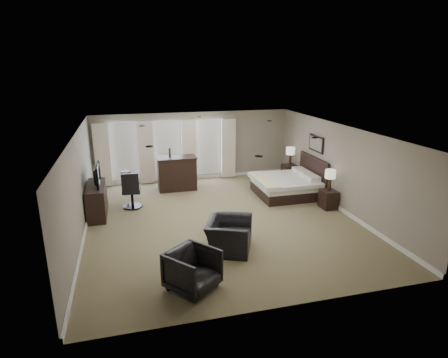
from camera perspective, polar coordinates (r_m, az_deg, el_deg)
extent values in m
cube|color=#6F6546|center=(10.89, -0.48, -6.22)|extent=(7.60, 8.60, 0.04)
cube|color=silver|center=(10.15, -0.52, 7.39)|extent=(7.60, 8.60, 0.04)
cube|color=gray|center=(14.48, -4.69, 5.01)|extent=(7.50, 0.04, 2.60)
cube|color=gray|center=(6.69, 8.69, -9.79)|extent=(7.50, 0.04, 2.60)
cube|color=gray|center=(10.23, -21.30, -1.22)|extent=(0.04, 8.50, 2.60)
cube|color=gray|center=(11.91, 17.27, 1.65)|extent=(0.04, 8.50, 2.60)
cube|color=silver|center=(14.22, -15.02, 4.05)|extent=(1.15, 0.04, 2.05)
cube|color=silver|center=(14.30, -8.60, 4.51)|extent=(1.15, 0.04, 2.05)
cube|color=silver|center=(14.55, -2.31, 4.91)|extent=(1.15, 0.04, 2.05)
cube|color=beige|center=(14.15, -18.03, 3.44)|extent=(0.55, 0.12, 2.30)
cube|color=beige|center=(14.13, -11.75, 3.91)|extent=(0.55, 0.12, 2.30)
cube|color=beige|center=(14.30, -5.34, 4.35)|extent=(0.55, 0.12, 2.30)
cube|color=beige|center=(14.63, 0.68, 4.70)|extent=(0.55, 0.12, 2.30)
cube|color=silver|center=(12.82, 9.06, 0.25)|extent=(2.03, 1.94, 1.29)
cube|color=black|center=(12.11, 15.59, -2.98)|extent=(0.43, 0.53, 0.57)
cube|color=black|center=(14.53, 9.93, 0.88)|extent=(0.48, 0.59, 0.65)
cube|color=beige|center=(11.92, 15.83, -0.19)|extent=(0.32, 0.32, 0.66)
cube|color=beige|center=(14.37, 10.07, 3.44)|extent=(0.33, 0.33, 0.69)
cube|color=slate|center=(13.04, 13.81, 5.26)|extent=(0.04, 0.96, 0.56)
cube|color=black|center=(11.68, -18.79, -3.07)|extent=(0.52, 1.61, 0.94)
imported|color=black|center=(11.52, -19.04, -0.55)|extent=(0.61, 1.07, 0.14)
imported|color=black|center=(9.04, 0.74, -7.76)|extent=(1.16, 1.37, 1.02)
imported|color=black|center=(7.61, -4.80, -13.37)|extent=(1.21, 1.20, 0.91)
cube|color=black|center=(13.40, -7.19, 0.88)|extent=(1.39, 0.72, 1.21)
cube|color=black|center=(13.58, -14.67, -0.35)|extent=(0.39, 0.39, 0.75)
cube|color=black|center=(14.00, -5.04, 0.89)|extent=(0.49, 0.49, 0.85)
cube|color=black|center=(11.96, -13.90, -1.57)|extent=(0.66, 0.66, 1.18)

